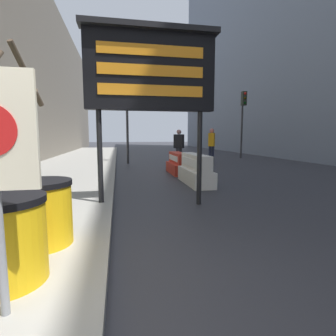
% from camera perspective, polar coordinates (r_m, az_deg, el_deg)
% --- Properties ---
extents(ground_plane, '(120.00, 120.00, 0.00)m').
position_cam_1_polar(ground_plane, '(2.52, -13.27, -27.06)').
color(ground_plane, '#2D2D33').
extents(building_left_facade, '(0.40, 50.40, 10.08)m').
position_cam_1_polar(building_left_facade, '(13.08, -30.84, 22.19)').
color(building_left_facade, gray).
rests_on(building_left_facade, ground_plane).
extents(bare_tree, '(1.76, 1.93, 4.04)m').
position_cam_1_polar(bare_tree, '(9.54, -31.29, 10.03)').
color(bare_tree, '#4C3D2D').
rests_on(bare_tree, sidewalk_left).
extents(barrel_drum_foreground, '(0.72, 0.72, 0.76)m').
position_cam_1_polar(barrel_drum_foreground, '(2.74, -32.18, -13.06)').
color(barrel_drum_foreground, yellow).
rests_on(barrel_drum_foreground, sidewalk_left).
extents(barrel_drum_middle, '(0.72, 0.72, 0.76)m').
position_cam_1_polar(barrel_drum_middle, '(3.44, -25.92, -8.71)').
color(barrel_drum_middle, yellow).
rests_on(barrel_drum_middle, sidewalk_left).
extents(message_board, '(2.58, 0.36, 3.42)m').
position_cam_1_polar(message_board, '(5.27, -3.75, 20.18)').
color(message_board, black).
rests_on(message_board, ground_plane).
extents(jersey_barrier_white, '(0.60, 1.96, 0.88)m').
position_cam_1_polar(jersey_barrier_white, '(7.72, 5.98, -0.62)').
color(jersey_barrier_white, silver).
rests_on(jersey_barrier_white, ground_plane).
extents(jersey_barrier_red_striped, '(0.64, 1.75, 0.79)m').
position_cam_1_polar(jersey_barrier_red_striped, '(9.84, 2.28, 0.81)').
color(jersey_barrier_red_striped, red).
rests_on(jersey_barrier_red_striped, ground_plane).
extents(traffic_cone_near, '(0.38, 0.38, 0.69)m').
position_cam_1_polar(traffic_cone_near, '(11.20, 0.78, 1.52)').
color(traffic_cone_near, black).
rests_on(traffic_cone_near, ground_plane).
extents(traffic_cone_mid, '(0.33, 0.33, 0.59)m').
position_cam_1_polar(traffic_cone_mid, '(10.97, 7.86, 1.07)').
color(traffic_cone_mid, black).
rests_on(traffic_cone_mid, ground_plane).
extents(traffic_cone_far, '(0.34, 0.34, 0.61)m').
position_cam_1_polar(traffic_cone_far, '(10.42, 4.17, 0.87)').
color(traffic_cone_far, black).
rests_on(traffic_cone_far, ground_plane).
extents(traffic_light_near_curb, '(0.28, 0.44, 3.74)m').
position_cam_1_polar(traffic_light_near_curb, '(13.46, -8.89, 12.52)').
color(traffic_light_near_curb, '#2D2D30').
rests_on(traffic_light_near_curb, ground_plane).
extents(traffic_light_far_side, '(0.28, 0.44, 4.12)m').
position_cam_1_polar(traffic_light_far_side, '(17.30, 16.03, 11.95)').
color(traffic_light_far_side, '#2D2D30').
rests_on(traffic_light_far_side, ground_plane).
extents(pedestrian_worker, '(0.48, 0.55, 1.80)m').
position_cam_1_polar(pedestrian_worker, '(14.07, 9.47, 5.49)').
color(pedestrian_worker, '#23283D').
rests_on(pedestrian_worker, ground_plane).
extents(pedestrian_passerby, '(0.52, 0.47, 1.71)m').
position_cam_1_polar(pedestrian_passerby, '(12.53, 2.39, 5.18)').
color(pedestrian_passerby, '#333338').
rests_on(pedestrian_passerby, ground_plane).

